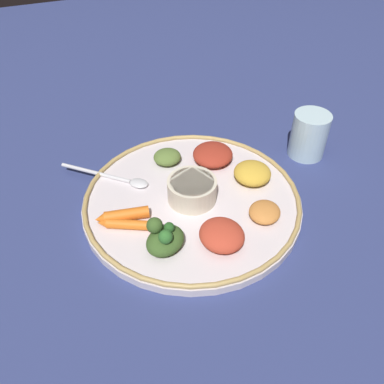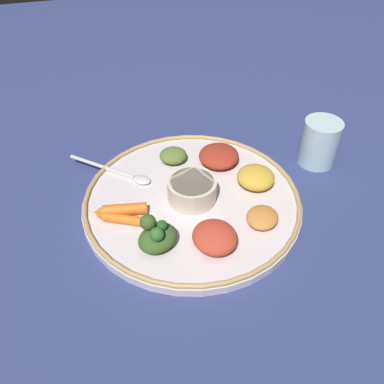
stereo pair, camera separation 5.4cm
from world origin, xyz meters
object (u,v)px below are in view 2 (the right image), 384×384
at_px(center_bowl, 192,189).
at_px(carrot_outer, 124,219).
at_px(carrot_near_spoon, 121,210).
at_px(drinking_glass, 319,145).
at_px(spoon, 122,173).
at_px(greens_pile, 157,236).

relative_size(center_bowl, carrot_outer, 0.92).
bearing_deg(carrot_near_spoon, drinking_glass, -81.43).
xyz_separation_m(carrot_near_spoon, drinking_glass, (0.06, -0.38, 0.01)).
distance_m(spoon, carrot_near_spoon, 0.10).
height_order(greens_pile, carrot_outer, greens_pile).
distance_m(spoon, greens_pile, 0.18).
relative_size(center_bowl, spoon, 0.59).
xyz_separation_m(center_bowl, spoon, (0.09, 0.11, -0.02)).
bearing_deg(greens_pile, drinking_glass, -68.06).
bearing_deg(center_bowl, greens_pile, 137.40).
relative_size(greens_pile, carrot_near_spoon, 0.91).
height_order(greens_pile, drinking_glass, drinking_glass).
bearing_deg(center_bowl, drinking_glass, -78.67).
relative_size(carrot_outer, drinking_glass, 1.02).
distance_m(center_bowl, carrot_outer, 0.12).
height_order(greens_pile, carrot_near_spoon, greens_pile).
distance_m(carrot_near_spoon, carrot_outer, 0.02).
distance_m(spoon, carrot_outer, 0.12).
bearing_deg(carrot_outer, drinking_glass, -78.45).
relative_size(center_bowl, greens_pile, 1.04).
bearing_deg(carrot_near_spoon, greens_pile, -151.55).
bearing_deg(center_bowl, spoon, 48.10).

